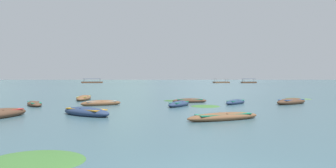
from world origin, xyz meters
TOP-DOWN VIEW (x-y plane):
  - ground_plane at (0.00, 1500.00)m, footprint 6000.00×6000.00m
  - mountain_2 at (-381.88, 2407.48)m, footprint 1297.29×1297.29m
  - mountain_3 at (260.08, 2284.73)m, footprint 1340.12×1340.12m
  - rowboat_0 at (4.68, 19.37)m, footprint 2.58×2.93m
  - rowboat_1 at (-0.16, 17.26)m, footprint 2.27×3.21m
  - rowboat_2 at (-9.46, 24.20)m, footprint 1.63×4.66m
  - rowboat_3 at (-5.74, 11.55)m, footprint 3.74×3.24m
  - rowboat_4 at (-6.33, 18.01)m, footprint 3.26×2.23m
  - rowboat_5 at (0.92, 20.91)m, footprint 3.17×1.23m
  - rowboat_6 at (-11.46, 17.59)m, footprint 2.53×3.21m
  - rowboat_8 at (1.84, 9.64)m, footprint 4.27×2.67m
  - rowboat_9 at (9.35, 19.29)m, footprint 3.79×3.27m
  - ferry_0 at (27.81, 154.66)m, footprint 9.39×5.97m
  - ferry_1 at (-42.25, 155.06)m, footprint 11.83×7.94m
  - ferry_2 at (41.75, 151.36)m, footprint 8.15×3.80m
  - weed_patch_0 at (0.22, 22.37)m, footprint 2.01×2.02m
  - weed_patch_2 at (12.72, 25.31)m, footprint 2.59×1.88m
  - weed_patch_3 at (-4.38, 2.02)m, footprint 3.10×2.85m
  - weed_patch_4 at (12.44, 26.13)m, footprint 2.08×2.09m
  - weed_patch_5 at (1.85, 17.13)m, footprint 2.54×2.59m
  - weed_patch_6 at (-0.46, 22.88)m, footprint 2.61×2.62m

SIDE VIEW (x-z plane):
  - ground_plane at x=0.00m, z-range 0.00..0.00m
  - weed_patch_0 at x=0.22m, z-range -0.07..0.07m
  - weed_patch_2 at x=12.72m, z-range -0.07..0.07m
  - weed_patch_3 at x=-4.38m, z-range -0.07..0.07m
  - weed_patch_4 at x=12.44m, z-range -0.07..0.07m
  - weed_patch_5 at x=1.85m, z-range -0.07..0.07m
  - weed_patch_6 at x=-0.46m, z-range -0.07..0.07m
  - rowboat_6 at x=-11.46m, z-range -0.08..0.38m
  - rowboat_5 at x=0.92m, z-range -0.09..0.38m
  - rowboat_0 at x=4.68m, z-range -0.09..0.38m
  - rowboat_8 at x=1.84m, z-range -0.09..0.39m
  - rowboat_1 at x=-0.16m, z-range -0.10..0.42m
  - rowboat_4 at x=-6.33m, z-range -0.10..0.43m
  - rowboat_2 at x=-9.46m, z-range -0.11..0.47m
  - rowboat_3 at x=-5.74m, z-range -0.11..0.48m
  - rowboat_9 at x=9.35m, z-range -0.12..0.50m
  - ferry_1 at x=-42.25m, z-range -0.82..1.71m
  - ferry_0 at x=27.81m, z-range -0.82..1.71m
  - ferry_2 at x=41.75m, z-range -0.82..1.71m
  - mountain_3 at x=260.08m, z-range 0.00..446.92m
  - mountain_2 at x=-381.88m, z-range 0.00..507.54m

